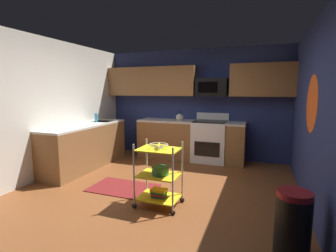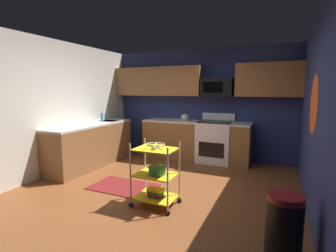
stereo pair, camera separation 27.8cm
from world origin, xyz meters
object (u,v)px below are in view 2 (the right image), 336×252
Objects in this scene: mixing_bowl_large at (157,170)px; kettle at (185,117)px; book_stack at (156,192)px; rolling_cart at (155,175)px; dish_soap_bottle at (102,117)px; oven_range at (215,141)px; fruit_bowl at (155,145)px; microwave at (217,87)px; trash_can at (284,228)px.

mixing_bowl_large is 0.95× the size of kettle.
mixing_bowl_large is at bearing 0.00° from book_stack.
kettle is (-0.50, 2.52, 0.81)m from book_stack.
rolling_cart is 4.00× the size of book_stack.
rolling_cart is at bearing -35.66° from dish_soap_bottle.
mixing_bowl_large is 1.10× the size of book_stack.
oven_range is 0.90m from kettle.
rolling_cart is 3.47× the size of kettle.
dish_soap_bottle is (-2.40, -0.97, 0.54)m from oven_range.
oven_range is at bearing 22.03° from dish_soap_bottle.
book_stack is at bearing -63.43° from fruit_bowl.
book_stack is at bearing -95.18° from oven_range.
oven_range is 4.04× the size of fruit_bowl.
kettle reaches higher than book_stack.
oven_range is at bearing -89.74° from microwave.
book_stack is at bearing -180.00° from mixing_bowl_large.
kettle is at bearing 30.11° from dish_soap_bottle.
rolling_cart is 1.39× the size of trash_can.
book_stack is 2.80m from dish_soap_bottle.
rolling_cart is 0.42m from fruit_bowl.
oven_range is at bearing 84.82° from book_stack.
rolling_cart is (-0.23, -2.63, -1.25)m from microwave.
dish_soap_bottle is 0.30× the size of trash_can.
trash_can is at bearing -18.04° from fruit_bowl.
rolling_cart reaches higher than trash_can.
dish_soap_bottle is (-1.67, -0.97, 0.02)m from kettle.
fruit_bowl is 1.19× the size of book_stack.
dish_soap_bottle reaches higher than book_stack.
rolling_cart reaches higher than fruit_bowl.
oven_range is 3.39m from trash_can.
rolling_cart is at bearing -94.96° from microwave.
trash_can is at bearing -65.72° from microwave.
fruit_bowl reaches higher than mixing_bowl_large.
dish_soap_bottle reaches higher than rolling_cart.
mixing_bowl_large is at bearing -35.35° from dish_soap_bottle.
mixing_bowl_large is 1.73m from trash_can.
rolling_cart is 3.63× the size of mixing_bowl_large.
trash_can is at bearing -65.00° from oven_range.
microwave reaches higher than kettle.
rolling_cart is at bearing -180.00° from mixing_bowl_large.
oven_range is 1.57× the size of microwave.
book_stack is 2.70m from kettle.
dish_soap_bottle is (-2.17, 1.56, 0.83)m from book_stack.
microwave is at bearing 85.04° from rolling_cart.
fruit_bowl is at bearing -35.66° from dish_soap_bottle.
rolling_cart is at bearing 161.96° from trash_can.
dish_soap_bottle is at bearing 144.34° from book_stack.
dish_soap_bottle is (-2.17, 1.56, 0.57)m from rolling_cart.
kettle is (-0.73, -0.00, 0.52)m from oven_range.
oven_range is 4.37× the size of mixing_bowl_large.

